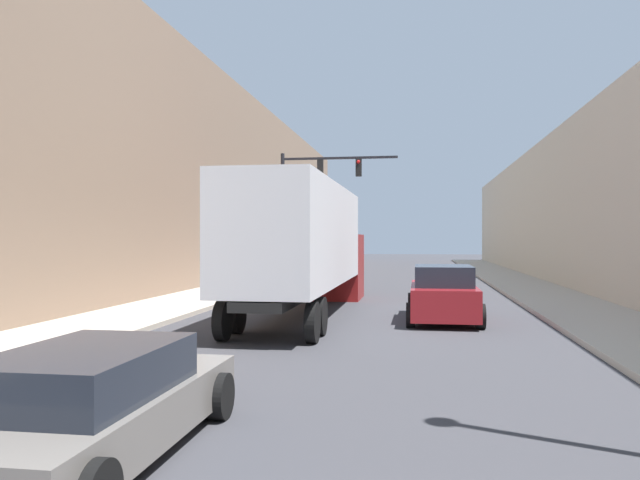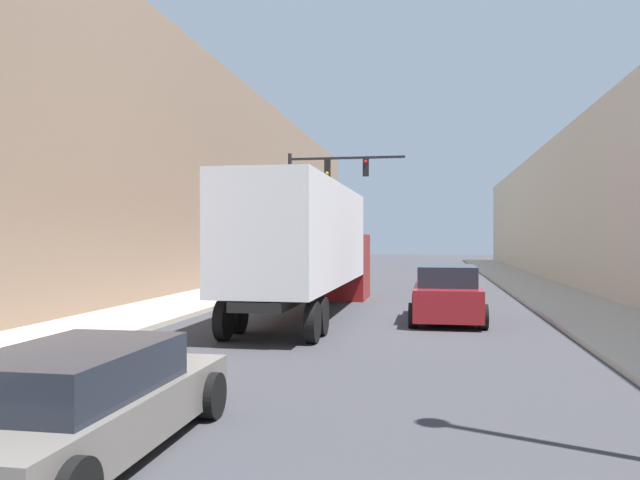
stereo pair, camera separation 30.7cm
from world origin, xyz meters
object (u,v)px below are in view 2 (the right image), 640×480
at_px(sedan_car, 83,403).
at_px(suv_car, 447,295).
at_px(semi_truck, 311,244).
at_px(traffic_signal_gantry, 315,195).

distance_m(sedan_car, suv_car, 13.43).
height_order(semi_truck, suv_car, semi_truck).
xyz_separation_m(semi_truck, traffic_signal_gantry, (-2.07, 11.80, 2.45)).
xyz_separation_m(semi_truck, suv_car, (4.35, -0.82, -1.52)).
bearing_deg(sedan_car, semi_truck, 89.96).
bearing_deg(semi_truck, sedan_car, -90.04).
bearing_deg(suv_car, traffic_signal_gantry, 116.97).
distance_m(sedan_car, traffic_signal_gantry, 25.73).
distance_m(semi_truck, sedan_car, 13.62).
xyz_separation_m(sedan_car, suv_car, (4.35, 12.70, 0.18)).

